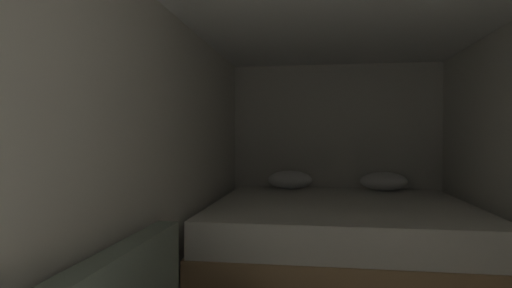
# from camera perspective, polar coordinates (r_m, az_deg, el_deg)

# --- Properties ---
(wall_back) EXTENTS (2.32, 0.05, 2.07)m
(wall_back) POSITION_cam_1_polar(r_m,az_deg,el_deg) (4.55, 10.92, -2.14)
(wall_back) COLOR silver
(wall_back) RESTS_ON ground
(wall_left) EXTENTS (0.05, 4.66, 2.07)m
(wall_left) POSITION_cam_1_polar(r_m,az_deg,el_deg) (2.39, -14.72, -4.92)
(wall_left) COLOR silver
(wall_left) RESTS_ON ground
(bed) EXTENTS (2.10, 1.99, 0.93)m
(bed) POSITION_cam_1_polar(r_m,az_deg,el_deg) (3.60, 11.63, -13.56)
(bed) COLOR tan
(bed) RESTS_ON ground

